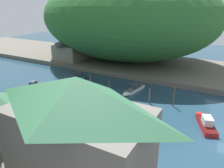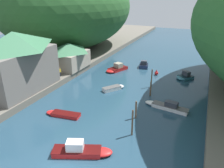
{
  "view_description": "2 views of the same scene",
  "coord_description": "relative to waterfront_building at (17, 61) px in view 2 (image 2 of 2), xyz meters",
  "views": [
    {
      "loc": [
        -27.83,
        1.73,
        15.44
      ],
      "look_at": [
        2.16,
        18.42,
        2.55
      ],
      "focal_mm": 35.0,
      "sensor_mm": 36.0,
      "label": 1
    },
    {
      "loc": [
        10.54,
        -12.08,
        15.49
      ],
      "look_at": [
        -2.29,
        17.32,
        2.01
      ],
      "focal_mm": 35.0,
      "sensor_mm": 36.0,
      "label": 2
    }
  ],
  "objects": [
    {
      "name": "boathouse_shed",
      "position": [
        0.84,
        12.62,
        -2.12
      ],
      "size": [
        6.39,
        7.84,
        5.06
      ],
      "color": "gray",
      "rests_on": "left_bank"
    },
    {
      "name": "boat_red_skiff",
      "position": [
        22.27,
        4.87,
        -5.42
      ],
      "size": [
        6.47,
        2.23,
        1.3
      ],
      "rotation": [
        0.0,
        0.0,
        1.42
      ],
      "color": "white",
      "rests_on": "water_surface"
    },
    {
      "name": "boat_white_cruiser",
      "position": [
        9.68,
        -2.71,
        -5.6
      ],
      "size": [
        5.01,
        1.95,
        0.44
      ],
      "rotation": [
        0.0,
        0.0,
        1.7
      ],
      "color": "red",
      "rests_on": "water_surface"
    },
    {
      "name": "hillside_left",
      "position": [
        -8.51,
        27.91,
        6.02
      ],
      "size": [
        30.38,
        42.54,
        21.53
      ],
      "color": "#285628",
      "rests_on": "left_bank"
    },
    {
      "name": "mooring_post_nearest",
      "position": [
        19.85,
        -3.09,
        -4.13
      ],
      "size": [
        0.21,
        0.21,
        3.37
      ],
      "color": "brown",
      "rests_on": "water_surface"
    },
    {
      "name": "mooring_post_fourth",
      "position": [
        19.15,
        8.17,
        -4.55
      ],
      "size": [
        0.26,
        0.26,
        2.52
      ],
      "color": "brown",
      "rests_on": "water_surface"
    },
    {
      "name": "boat_far_right_bank",
      "position": [
        12.85,
        8.06,
        -5.51
      ],
      "size": [
        3.31,
        3.96,
        0.62
      ],
      "rotation": [
        0.0,
        0.0,
        5.66
      ],
      "color": "white",
      "rests_on": "water_surface"
    },
    {
      "name": "boat_mid_channel",
      "position": [
        14.08,
        22.13,
        -5.33
      ],
      "size": [
        2.53,
        3.67,
        1.58
      ],
      "rotation": [
        0.0,
        0.0,
        0.23
      ],
      "color": "navy",
      "rests_on": "water_surface"
    },
    {
      "name": "mooring_post_farthest",
      "position": [
        18.4,
        11.66,
        -4.14
      ],
      "size": [
        0.21,
        0.21,
        3.35
      ],
      "color": "brown",
      "rests_on": "water_surface"
    },
    {
      "name": "channel_buoy_near",
      "position": [
        17.87,
        18.13,
        -5.37
      ],
      "size": [
        0.77,
        0.77,
        1.15
      ],
      "color": "red",
      "rests_on": "water_surface"
    },
    {
      "name": "person_on_quay",
      "position": [
        2.27,
        7.3,
        -3.77
      ],
      "size": [
        0.28,
        0.41,
        1.69
      ],
      "rotation": [
        0.0,
        0.0,
        1.39
      ],
      "color": "#282D3D",
      "rests_on": "left_bank"
    },
    {
      "name": "boat_open_rowboat",
      "position": [
        23.34,
        18.12,
        -5.37
      ],
      "size": [
        3.56,
        3.68,
        1.5
      ],
      "rotation": [
        0.0,
        0.0,
        2.44
      ],
      "color": "teal",
      "rests_on": "water_surface"
    },
    {
      "name": "boat_moored_right",
      "position": [
        9.39,
        17.35,
        -5.36
      ],
      "size": [
        3.93,
        5.58,
        1.55
      ],
      "rotation": [
        0.0,
        0.0,
        2.75
      ],
      "color": "red",
      "rests_on": "water_surface"
    },
    {
      "name": "boat_far_upstream",
      "position": [
        16.21,
        -8.29,
        -5.35
      ],
      "size": [
        6.33,
        3.79,
        1.57
      ],
      "rotation": [
        0.0,
        0.0,
        5.1
      ],
      "color": "red",
      "rests_on": "water_surface"
    },
    {
      "name": "mooring_post_second",
      "position": [
        19.09,
        0.64,
        -4.54
      ],
      "size": [
        0.25,
        0.25,
        2.54
      ],
      "color": "brown",
      "rests_on": "water_surface"
    },
    {
      "name": "waterfront_building",
      "position": [
        0.0,
        0.0,
        0.0
      ],
      "size": [
        7.27,
        12.51,
        9.18
      ],
      "color": "slate",
      "rests_on": "left_bank"
    },
    {
      "name": "water_surface",
      "position": [
        15.71,
        18.46,
        -5.82
      ],
      "size": [
        130.0,
        130.0,
        0.0
      ],
      "primitive_type": "plane",
      "color": "#234256",
      "rests_on": "ground"
    },
    {
      "name": "left_bank",
      "position": [
        -7.41,
        18.46,
        -5.28
      ],
      "size": [
        22.0,
        120.0,
        1.08
      ],
      "color": "#666056",
      "rests_on": "ground"
    }
  ]
}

